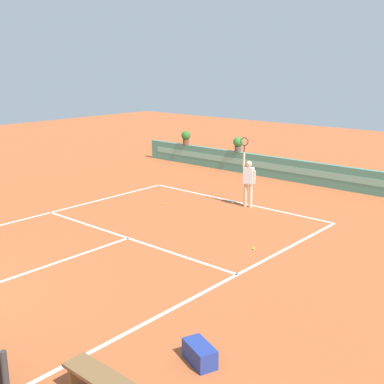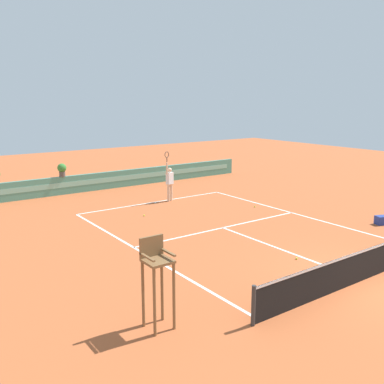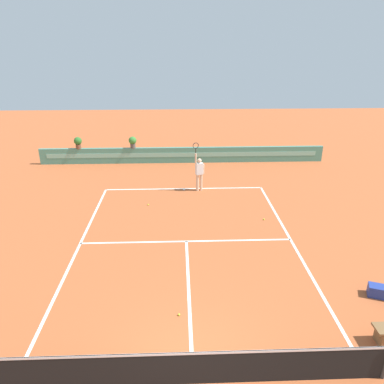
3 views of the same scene
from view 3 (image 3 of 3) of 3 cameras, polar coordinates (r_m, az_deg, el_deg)
name	(u,v)px [view 3 (image 3 of 3)]	position (r m, az deg, el deg)	size (l,w,h in m)	color
ground_plane	(187,247)	(14.04, -0.84, -8.55)	(60.00, 60.00, 0.00)	#B2562D
court_lines	(186,237)	(14.65, -0.91, -7.08)	(8.32, 11.94, 0.01)	white
net	(193,367)	(9.04, 0.16, -25.68)	(8.92, 0.10, 1.00)	#333333
back_wall_barrier	(183,155)	(23.40, -1.46, 5.80)	(18.00, 0.21, 1.00)	#4C8E7A
gear_bag	(380,291)	(12.89, 27.36, -13.65)	(0.70, 0.36, 0.36)	navy
tennis_player	(199,171)	(18.73, 1.14, 3.24)	(0.60, 0.31, 2.58)	beige
tennis_ball_near_baseline	(264,219)	(16.29, 11.17, -4.20)	(0.07, 0.07, 0.07)	#CCE033
tennis_ball_mid_court	(148,205)	(17.49, -6.87, -1.97)	(0.07, 0.07, 0.07)	#CCE033
tennis_ball_by_sideline	(179,315)	(10.97, -2.04, -18.61)	(0.07, 0.07, 0.07)	#CCE033
potted_plant_left	(133,142)	(23.33, -9.26, 7.79)	(0.48, 0.48, 0.72)	#514C47
potted_plant_far_left	(78,142)	(23.99, -17.40, 7.46)	(0.48, 0.48, 0.72)	brown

